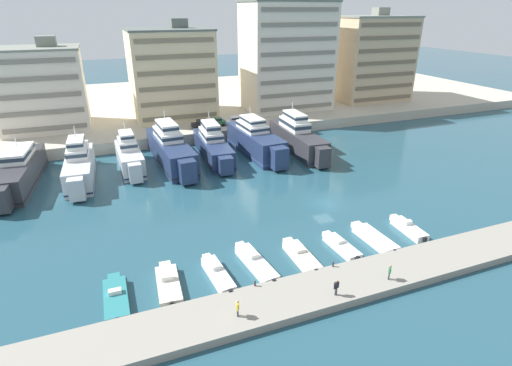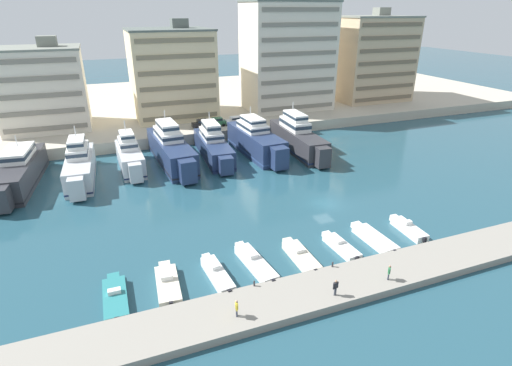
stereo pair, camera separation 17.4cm
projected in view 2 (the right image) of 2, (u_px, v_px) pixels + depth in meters
ground_plane at (324, 203)px, 57.12m from camera, size 400.00×400.00×0.00m
quay_promenade at (205, 101)px, 115.21m from camera, size 180.00×70.00×2.22m
pier_dock at (407, 268)px, 42.23m from camera, size 120.00×5.48×0.83m
yacht_charcoal_far_left at (18, 172)px, 62.13m from camera, size 6.67×21.46×7.32m
yacht_silver_left at (80, 165)px, 64.21m from camera, size 4.60×18.34×8.40m
yacht_silver_mid_left at (130, 156)px, 68.71m from camera, size 4.07×15.48×8.07m
yacht_navy_center_left at (171, 149)px, 70.95m from camera, size 5.96×22.43×9.02m
yacht_navy_center at (213, 145)px, 74.00m from camera, size 4.98×20.00×8.14m
yacht_navy_center_right at (256, 141)px, 75.57m from camera, size 6.00×20.52×8.63m
yacht_charcoal_mid_right at (298, 137)px, 77.32m from camera, size 4.85×21.73×9.02m
motorboat_teal_far_left at (115, 297)px, 37.93m from camera, size 2.20×7.31×1.15m
motorboat_cream_left at (168, 284)px, 39.78m from camera, size 2.56×7.20×1.28m
motorboat_white_mid_left at (217, 274)px, 41.02m from camera, size 2.09×7.14×1.46m
motorboat_white_center_left at (255, 263)px, 42.91m from camera, size 2.57×8.21×1.40m
motorboat_cream_center at (300, 256)px, 44.26m from camera, size 2.03×7.12×1.15m
motorboat_white_center_right at (341, 246)px, 46.11m from camera, size 2.09×6.44×1.09m
motorboat_white_mid_right at (374, 238)px, 47.68m from camera, size 2.42×7.48×0.84m
motorboat_white_right at (408, 228)px, 49.64m from camera, size 1.91×6.38×1.45m
car_black_far_left at (202, 123)px, 84.99m from camera, size 4.12×1.97×1.80m
car_green_left at (217, 122)px, 86.26m from camera, size 4.12×1.96×1.80m
car_white_mid_left at (235, 120)px, 87.19m from camera, size 4.21×2.15×1.80m
apartment_block_far_left at (43, 88)px, 82.19m from camera, size 16.76×13.93×18.47m
apartment_block_left at (171, 73)px, 91.55m from camera, size 18.10×17.15×21.46m
apartment_block_mid_left at (287, 56)px, 97.82m from camera, size 21.06×13.69×27.20m
apartment_block_center_left at (368, 58)px, 109.97m from camera, size 19.89×18.31×23.72m
pedestrian_near_edge at (336, 286)px, 37.17m from camera, size 0.64×0.31×1.68m
pedestrian_mid_deck at (389, 271)px, 39.34m from camera, size 0.46×0.52×1.66m
pedestrian_far_side at (237, 307)px, 34.60m from camera, size 0.32×0.65×1.71m
bollard_west at (254, 283)px, 38.68m from camera, size 0.20×0.20×0.61m
bollard_west_mid at (333, 264)px, 41.56m from camera, size 0.20×0.20×0.61m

